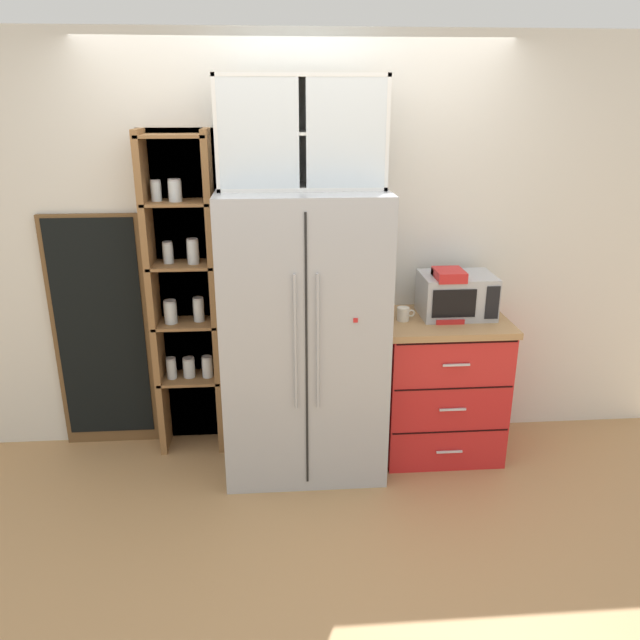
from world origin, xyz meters
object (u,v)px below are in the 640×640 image
Objects in this scene: microwave at (456,295)px; chalkboard_menu at (102,334)px; refrigerator at (303,334)px; bottle_clear at (446,299)px; coffee_maker at (447,294)px; mug_cream at (403,314)px.

microwave is 0.29× the size of chalkboard_menu.
microwave is at bearing 7.07° from refrigerator.
bottle_clear reaches higher than microwave.
microwave is 1.42× the size of coffee_maker.
refrigerator is 1.12× the size of chalkboard_menu.
chalkboard_menu is at bearing 173.29° from coffee_maker.
microwave is 0.36m from mug_cream.
bottle_clear reaches higher than mug_cream.
coffee_maker is 0.20× the size of chalkboard_menu.
coffee_maker is at bearing -6.71° from chalkboard_menu.
mug_cream is (-0.26, -0.03, -0.11)m from coffee_maker.
chalkboard_menu reaches higher than microwave.
mug_cream is at bearing 4.43° from refrigerator.
bottle_clear is (0.00, -0.00, -0.03)m from coffee_maker.
coffee_maker reaches higher than microwave.
coffee_maker reaches higher than mug_cream.
chalkboard_menu is (-2.21, 0.21, -0.27)m from microwave.
coffee_maker is at bearing -150.81° from microwave.
chalkboard_menu is (-2.13, 0.26, -0.26)m from bottle_clear.
refrigerator reaches higher than chalkboard_menu.
microwave is 1.59× the size of bottle_clear.
mug_cream is (0.61, 0.05, 0.09)m from refrigerator.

